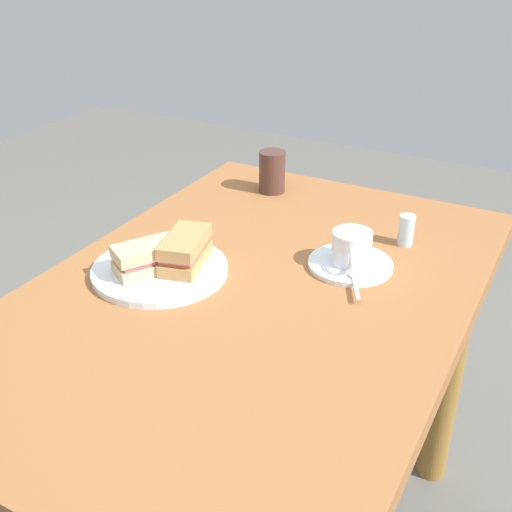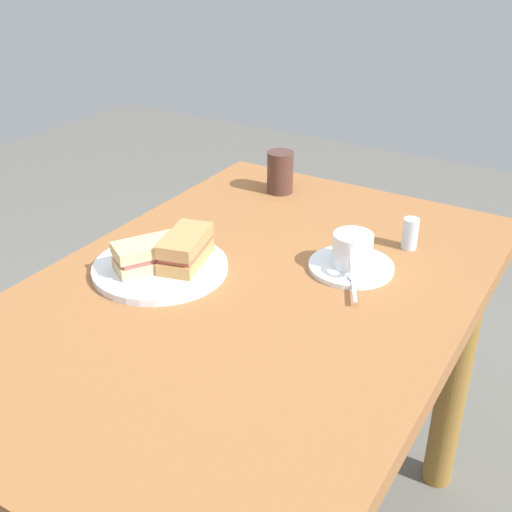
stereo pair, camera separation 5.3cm
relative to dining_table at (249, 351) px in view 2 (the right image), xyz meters
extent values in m
cube|color=brown|center=(0.00, 0.00, 0.12)|extent=(1.13, 0.75, 0.04)
cylinder|color=olive|center=(-0.49, -0.30, -0.26)|extent=(0.08, 0.08, 0.72)
cylinder|color=olive|center=(-0.49, 0.30, -0.26)|extent=(0.08, 0.08, 0.72)
cylinder|color=white|center=(0.03, -0.18, 0.15)|extent=(0.26, 0.26, 0.01)
cube|color=#D2B47F|center=(0.04, -0.18, 0.17)|extent=(0.15, 0.13, 0.02)
cube|color=#AB5253|center=(0.04, -0.18, 0.18)|extent=(0.14, 0.12, 0.01)
cube|color=tan|center=(0.04, -0.18, 0.20)|extent=(0.15, 0.13, 0.02)
cube|color=tan|center=(0.00, -0.14, 0.17)|extent=(0.14, 0.10, 0.02)
cube|color=#A85643|center=(0.00, -0.14, 0.18)|extent=(0.13, 0.09, 0.01)
cube|color=#B5814C|center=(0.00, -0.14, 0.20)|extent=(0.14, 0.10, 0.02)
cylinder|color=white|center=(-0.16, 0.13, 0.15)|extent=(0.16, 0.16, 0.01)
cylinder|color=white|center=(-0.16, 0.13, 0.18)|extent=(0.08, 0.08, 0.06)
cylinder|color=#A56F3F|center=(-0.16, 0.13, 0.21)|extent=(0.07, 0.07, 0.01)
torus|color=white|center=(-0.12, 0.15, 0.18)|extent=(0.05, 0.02, 0.04)
cube|color=silver|center=(-0.07, 0.17, 0.15)|extent=(0.07, 0.04, 0.00)
ellipsoid|color=silver|center=(-0.12, 0.15, 0.15)|extent=(0.03, 0.03, 0.01)
cylinder|color=silver|center=(-0.30, 0.19, 0.17)|extent=(0.03, 0.03, 0.06)
cylinder|color=#4B2E27|center=(-0.43, -0.18, 0.19)|extent=(0.06, 0.06, 0.10)
camera|label=1|loc=(0.89, 0.49, 0.75)|focal=45.47mm
camera|label=2|loc=(0.86, 0.53, 0.75)|focal=45.47mm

